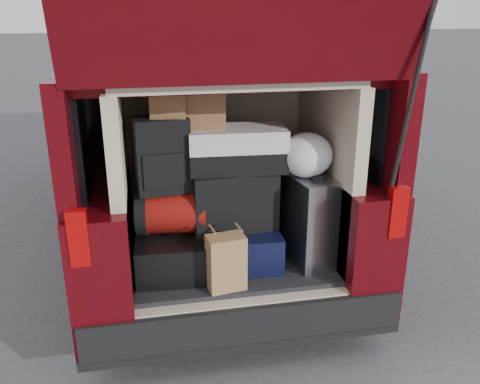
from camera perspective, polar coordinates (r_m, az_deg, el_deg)
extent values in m
plane|color=#3A3A3C|center=(3.49, -0.46, -16.85)|extent=(80.00, 80.00, 0.00)
cylinder|color=black|center=(3.62, -14.77, -10.05)|extent=(0.24, 0.64, 0.64)
cylinder|color=black|center=(3.85, 10.55, -7.76)|extent=(0.24, 0.64, 0.64)
cylinder|color=black|center=(6.69, -13.49, 4.26)|extent=(0.24, 0.64, 0.64)
cylinder|color=black|center=(6.81, 0.45, 5.13)|extent=(0.24, 0.64, 0.64)
cube|color=black|center=(5.18, -4.80, -0.66)|extent=(1.90, 4.85, 0.08)
cube|color=#4D030D|center=(5.02, -13.89, 3.42)|extent=(0.33, 4.85, 0.80)
cube|color=#4D030D|center=(5.18, 3.74, 4.50)|extent=(0.33, 4.85, 0.80)
cube|color=#4D030D|center=(4.85, -5.32, 15.77)|extent=(1.82, 4.46, 0.10)
cube|color=black|center=(4.77, -15.85, 11.51)|extent=(0.12, 4.25, 0.68)
cube|color=black|center=(4.96, 5.33, 12.49)|extent=(0.12, 4.25, 0.68)
cube|color=black|center=(3.03, 0.58, -14.08)|extent=(1.86, 0.16, 0.22)
cube|color=#990505|center=(2.66, -17.68, -4.93)|extent=(0.10, 0.06, 0.30)
cube|color=#990505|center=(2.98, 17.22, -2.14)|extent=(0.10, 0.06, 0.30)
cube|color=black|center=(3.44, -1.35, -7.20)|extent=(1.24, 1.05, 0.06)
cube|color=beige|center=(3.17, -13.28, 1.63)|extent=(0.08, 1.05, 1.15)
cube|color=beige|center=(3.38, 9.67, 3.06)|extent=(0.08, 1.05, 1.15)
cube|color=beige|center=(3.73, -2.92, 5.00)|extent=(1.34, 0.06, 1.15)
cube|color=beige|center=(3.08, -1.54, 13.20)|extent=(1.34, 1.05, 0.06)
cylinder|color=black|center=(2.74, 18.90, 9.54)|extent=(0.02, 0.90, 0.76)
cube|color=black|center=(3.56, -1.32, -10.69)|extent=(1.24, 1.05, 0.55)
cube|color=black|center=(3.24, -7.62, -6.33)|extent=(0.47, 0.62, 0.24)
cube|color=black|center=(3.29, 0.27, -5.70)|extent=(0.46, 0.56, 0.23)
cube|color=silver|center=(3.23, 7.81, -3.10)|extent=(0.30, 0.42, 0.57)
cube|color=#AB854D|center=(2.95, -1.58, -7.91)|extent=(0.23, 0.17, 0.33)
cube|color=maroon|center=(3.13, -7.68, -2.13)|extent=(0.45, 0.32, 0.27)
cube|color=black|center=(3.18, -0.90, -0.69)|extent=(0.55, 0.36, 0.38)
cube|color=black|center=(3.01, -8.78, 4.11)|extent=(0.34, 0.23, 0.45)
cube|color=white|center=(3.08, -0.34, 4.88)|extent=(0.60, 0.34, 0.26)
cube|color=brown|center=(2.96, -8.06, 10.13)|extent=(0.22, 0.19, 0.18)
cube|color=brown|center=(3.05, -4.26, 9.55)|extent=(0.25, 0.21, 0.24)
ellipsoid|color=white|center=(3.09, 7.49, 4.15)|extent=(0.34, 0.32, 0.27)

